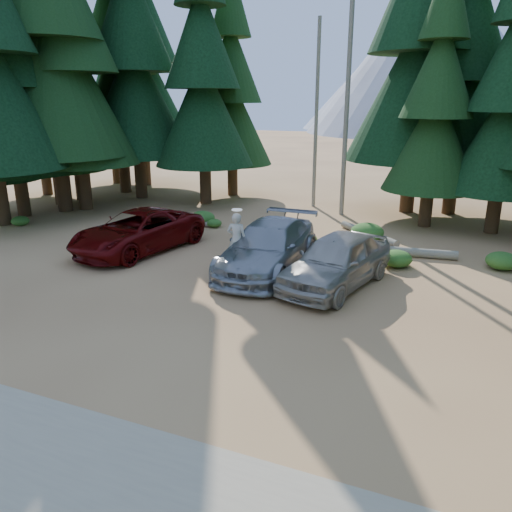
% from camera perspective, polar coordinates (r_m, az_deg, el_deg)
% --- Properties ---
extents(ground, '(160.00, 160.00, 0.00)m').
position_cam_1_polar(ground, '(14.47, -7.12, -6.85)').
color(ground, '#9D6C42').
rests_on(ground, ground).
extents(gravel_strip, '(26.00, 3.50, 0.01)m').
position_cam_1_polar(gravel_strip, '(10.19, -26.69, -20.31)').
color(gravel_strip, tan).
rests_on(gravel_strip, ground).
extents(forest_belt_north, '(36.00, 7.00, 22.00)m').
position_cam_1_polar(forest_belt_north, '(27.84, 8.34, 5.08)').
color(forest_belt_north, black).
rests_on(forest_belt_north, ground).
extents(snag_front, '(0.24, 0.24, 12.00)m').
position_cam_1_polar(snag_front, '(26.52, 10.40, 17.45)').
color(snag_front, '#726B5B').
rests_on(snag_front, ground).
extents(snag_back, '(0.20, 0.20, 10.00)m').
position_cam_1_polar(snag_back, '(28.49, 6.91, 15.58)').
color(snag_back, '#726B5B').
rests_on(snag_back, ground).
extents(mountain_peak, '(48.00, 50.00, 28.00)m').
position_cam_1_polar(mountain_peak, '(100.25, 18.62, 20.65)').
color(mountain_peak, gray).
rests_on(mountain_peak, ground).
extents(red_pickup, '(3.72, 6.27, 1.63)m').
position_cam_1_polar(red_pickup, '(20.72, -13.34, 2.78)').
color(red_pickup, '#590707').
rests_on(red_pickup, ground).
extents(silver_minivan_center, '(2.57, 6.04, 1.74)m').
position_cam_1_polar(silver_minivan_center, '(17.81, 1.40, 1.02)').
color(silver_minivan_center, '#999CA1').
rests_on(silver_minivan_center, ground).
extents(silver_minivan_right, '(3.19, 5.50, 1.76)m').
position_cam_1_polar(silver_minivan_right, '(16.51, 9.21, -0.52)').
color(silver_minivan_right, '#A9A396').
rests_on(silver_minivan_right, ground).
extents(frisbee_player, '(0.75, 0.54, 2.02)m').
position_cam_1_polar(frisbee_player, '(17.30, -2.22, 1.90)').
color(frisbee_player, beige).
rests_on(frisbee_player, ground).
extents(log_left, '(3.90, 1.47, 0.29)m').
position_cam_1_polar(log_left, '(24.60, -9.62, 3.70)').
color(log_left, '#726B5B').
rests_on(log_left, ground).
extents(log_mid, '(3.05, 2.82, 0.32)m').
position_cam_1_polar(log_mid, '(22.91, 12.72, 2.52)').
color(log_mid, '#726B5B').
rests_on(log_mid, ground).
extents(log_right, '(5.60, 1.05, 0.36)m').
position_cam_1_polar(log_right, '(20.46, 14.31, 0.66)').
color(log_right, '#726B5B').
rests_on(log_right, ground).
extents(shrub_far_left, '(1.22, 1.22, 0.67)m').
position_cam_1_polar(shrub_far_left, '(24.66, -6.15, 4.35)').
color(shrub_far_left, '#2E641E').
rests_on(shrub_far_left, ground).
extents(shrub_left, '(0.72, 0.72, 0.40)m').
position_cam_1_polar(shrub_left, '(24.13, -4.80, 3.75)').
color(shrub_left, '#2E641E').
rests_on(shrub_left, ground).
extents(shrub_center_left, '(0.99, 0.99, 0.54)m').
position_cam_1_polar(shrub_center_left, '(21.18, 5.67, 1.97)').
color(shrub_center_left, '#2E641E').
rests_on(shrub_center_left, ground).
extents(shrub_center_right, '(0.89, 0.89, 0.49)m').
position_cam_1_polar(shrub_center_right, '(22.53, 1.10, 2.93)').
color(shrub_center_right, '#2E641E').
rests_on(shrub_center_right, ground).
extents(shrub_right, '(1.12, 1.12, 0.61)m').
position_cam_1_polar(shrub_right, '(19.09, 15.78, -0.28)').
color(shrub_right, '#2E641E').
rests_on(shrub_right, ground).
extents(shrub_far_right, '(1.44, 1.44, 0.79)m').
position_cam_1_polar(shrub_far_right, '(22.19, 12.58, 2.68)').
color(shrub_far_right, '#2E641E').
rests_on(shrub_far_right, ground).
extents(shrub_edge_west, '(0.85, 0.85, 0.47)m').
position_cam_1_polar(shrub_edge_west, '(26.94, -25.35, 3.65)').
color(shrub_edge_west, '#2E641E').
rests_on(shrub_edge_west, ground).
extents(shrub_edge_east, '(1.15, 1.15, 0.63)m').
position_cam_1_polar(shrub_edge_east, '(20.18, 26.32, -0.50)').
color(shrub_edge_east, '#2E641E').
rests_on(shrub_edge_east, ground).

